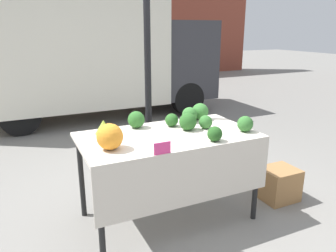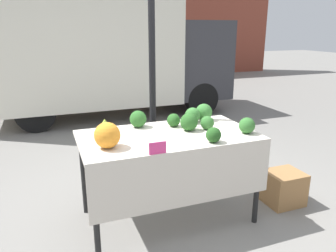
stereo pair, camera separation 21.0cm
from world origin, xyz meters
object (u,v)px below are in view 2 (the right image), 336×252
produce_crate (283,188)px  price_sign (158,148)px  orange_cauliflower (107,135)px  parked_truck (105,50)px

produce_crate → price_sign: bearing=-170.7°
orange_cauliflower → parked_truck: bearing=79.6°
parked_truck → price_sign: (-0.47, -4.63, -0.46)m
parked_truck → orange_cauliflower: bearing=-100.4°
orange_cauliflower → produce_crate: size_ratio=0.57×
orange_cauliflower → produce_crate: orange_cauliflower is taller
parked_truck → price_sign: size_ratio=34.50×
orange_cauliflower → price_sign: 0.44m
parked_truck → produce_crate: bearing=-76.9°
parked_truck → price_sign: 4.68m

